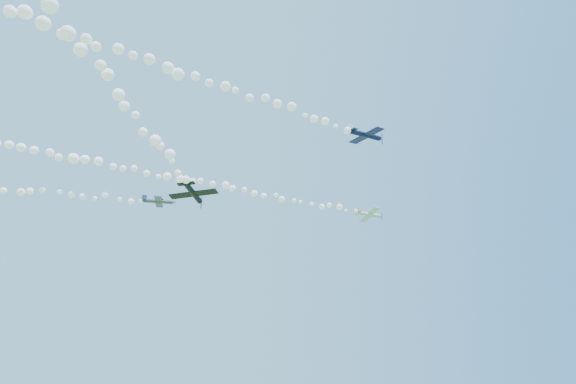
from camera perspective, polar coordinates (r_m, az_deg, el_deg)
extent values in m
cylinder|color=silver|center=(109.72, 9.50, -2.62)|extent=(5.78, 2.29, 1.02)
cone|color=silver|center=(111.30, 10.88, -2.83)|extent=(0.88, 0.92, 0.79)
cone|color=#9F2D12|center=(111.52, 11.07, -2.86)|extent=(0.36, 0.34, 0.28)
cube|color=black|center=(111.46, 11.02, -2.85)|extent=(0.16, 0.22, 1.82)
cube|color=silver|center=(109.79, 9.62, -2.69)|extent=(2.90, 7.23, 0.56)
cube|color=silver|center=(108.49, 8.33, -2.42)|extent=(1.32, 2.61, 0.24)
cube|color=#9F2D12|center=(108.71, 8.26, -2.17)|extent=(0.96, 0.33, 1.18)
sphere|color=black|center=(110.30, 9.84, -2.51)|extent=(0.85, 0.85, 0.75)
cylinder|color=#0C0F37|center=(84.22, 9.09, 6.72)|extent=(6.47, 1.56, 1.53)
cone|color=#0C0F37|center=(86.24, 10.91, 6.22)|extent=(0.90, 0.95, 0.94)
cone|color=silver|center=(86.52, 11.16, 6.15)|extent=(0.37, 0.34, 0.33)
cube|color=black|center=(86.45, 11.09, 6.17)|extent=(0.14, 0.64, 1.99)
cube|color=#0C0F37|center=(84.33, 9.23, 6.60)|extent=(4.13, 7.73, 2.05)
cube|color=#0C0F37|center=(82.64, 7.50, 7.18)|extent=(1.77, 2.83, 0.78)
cube|color=silver|center=(82.83, 7.45, 7.56)|extent=(1.01, 0.72, 1.36)
sphere|color=black|center=(84.90, 9.56, 6.84)|extent=(0.99, 1.13, 0.99)
cylinder|color=#3B4756|center=(93.97, -15.19, -1.07)|extent=(5.40, 1.49, 0.90)
cone|color=#3B4756|center=(93.79, -13.44, -1.20)|extent=(0.74, 0.79, 0.73)
cone|color=navy|center=(93.77, -13.20, -1.22)|extent=(0.31, 0.28, 0.26)
cube|color=black|center=(93.77, -13.26, -1.21)|extent=(0.09, 0.41, 1.68)
cube|color=#3B4756|center=(93.92, -15.07, -1.14)|extent=(1.56, 6.53, 1.28)
cube|color=#3B4756|center=(94.20, -16.64, -0.94)|extent=(0.84, 2.31, 0.49)
cube|color=navy|center=(94.36, -16.65, -0.66)|extent=(0.87, 0.29, 1.09)
sphere|color=black|center=(94.02, -14.72, -0.91)|extent=(0.68, 0.76, 0.76)
cylinder|color=black|center=(72.63, -11.21, -0.06)|extent=(2.71, 5.89, 1.02)
cone|color=black|center=(75.26, -10.34, -1.18)|extent=(0.98, 0.93, 0.81)
cone|color=orange|center=(75.63, -10.23, -1.33)|extent=(0.36, 0.38, 0.29)
cube|color=black|center=(75.53, -10.26, -1.29)|extent=(0.22, 0.13, 1.88)
cube|color=black|center=(72.77, -11.15, -0.23)|extent=(7.35, 3.96, 0.40)
cube|color=black|center=(70.50, -11.98, 0.97)|extent=(2.70, 1.69, 0.18)
cube|color=orange|center=(70.71, -11.97, 1.39)|extent=(0.46, 0.93, 1.22)
sphere|color=black|center=(73.49, -10.96, -0.10)|extent=(0.94, 0.93, 0.75)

